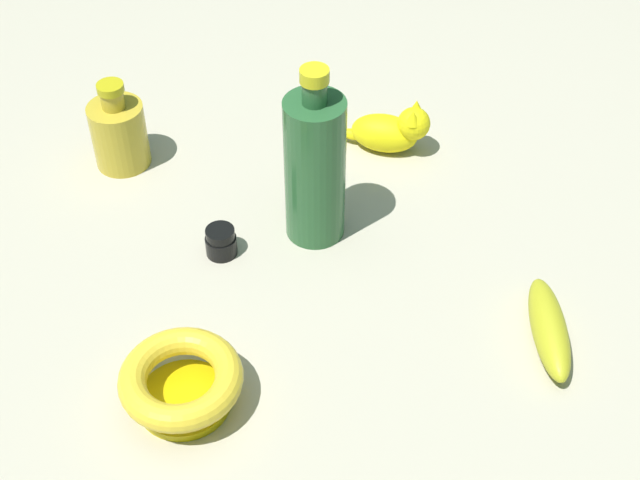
{
  "coord_description": "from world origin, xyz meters",
  "views": [
    {
      "loc": [
        -0.76,
        0.13,
        0.81
      ],
      "look_at": [
        0.0,
        0.0,
        0.07
      ],
      "focal_mm": 50.28,
      "sensor_mm": 36.0,
      "label": 1
    }
  ],
  "objects_px": {
    "bottle_short": "(119,132)",
    "nail_polish_jar": "(221,242)",
    "banana": "(549,328)",
    "bowl": "(181,382)",
    "cat_figurine": "(392,130)",
    "bottle_tall": "(315,167)"
  },
  "relations": [
    {
      "from": "bottle_short",
      "to": "bowl",
      "type": "xyz_separation_m",
      "value": [
        -0.44,
        -0.06,
        -0.02
      ]
    },
    {
      "from": "bottle_short",
      "to": "nail_polish_jar",
      "type": "bearing_deg",
      "value": -149.56
    },
    {
      "from": "bowl",
      "to": "cat_figurine",
      "type": "height_order",
      "value": "cat_figurine"
    },
    {
      "from": "cat_figurine",
      "to": "bottle_short",
      "type": "bearing_deg",
      "value": 84.82
    },
    {
      "from": "cat_figurine",
      "to": "bowl",
      "type": "bearing_deg",
      "value": 141.26
    },
    {
      "from": "bottle_tall",
      "to": "banana",
      "type": "relative_size",
      "value": 1.62
    },
    {
      "from": "banana",
      "to": "bowl",
      "type": "height_order",
      "value": "bowl"
    },
    {
      "from": "banana",
      "to": "cat_figurine",
      "type": "height_order",
      "value": "cat_figurine"
    },
    {
      "from": "bottle_tall",
      "to": "banana",
      "type": "distance_m",
      "value": 0.34
    },
    {
      "from": "bottle_short",
      "to": "cat_figurine",
      "type": "height_order",
      "value": "bottle_short"
    },
    {
      "from": "banana",
      "to": "bottle_short",
      "type": "bearing_deg",
      "value": 58.7
    },
    {
      "from": "bottle_tall",
      "to": "nail_polish_jar",
      "type": "distance_m",
      "value": 0.15
    },
    {
      "from": "banana",
      "to": "cat_figurine",
      "type": "bearing_deg",
      "value": 24.17
    },
    {
      "from": "nail_polish_jar",
      "to": "bottle_short",
      "type": "bearing_deg",
      "value": 30.44
    },
    {
      "from": "nail_polish_jar",
      "to": "bowl",
      "type": "distance_m",
      "value": 0.24
    },
    {
      "from": "nail_polish_jar",
      "to": "bowl",
      "type": "xyz_separation_m",
      "value": [
        -0.23,
        0.06,
        0.02
      ]
    },
    {
      "from": "bottle_short",
      "to": "banana",
      "type": "height_order",
      "value": "bottle_short"
    },
    {
      "from": "bottle_short",
      "to": "cat_figurine",
      "type": "distance_m",
      "value": 0.39
    },
    {
      "from": "bottle_short",
      "to": "banana",
      "type": "bearing_deg",
      "value": -130.59
    },
    {
      "from": "bottle_tall",
      "to": "nail_polish_jar",
      "type": "xyz_separation_m",
      "value": [
        -0.02,
        0.13,
        -0.09
      ]
    },
    {
      "from": "banana",
      "to": "bowl",
      "type": "xyz_separation_m",
      "value": [
        -0.02,
        0.42,
        0.02
      ]
    },
    {
      "from": "nail_polish_jar",
      "to": "banana",
      "type": "relative_size",
      "value": 0.26
    }
  ]
}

